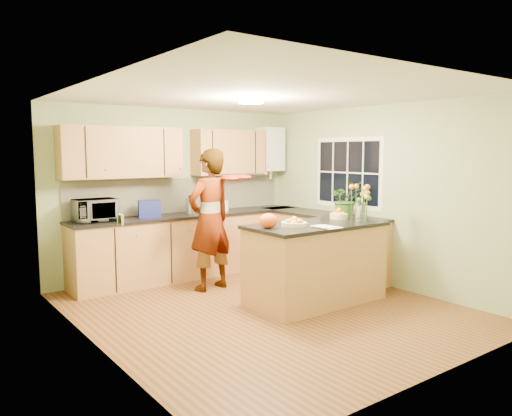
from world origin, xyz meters
TOP-DOWN VIEW (x-y plane):
  - floor at (0.00, 0.00)m, footprint 4.50×4.50m
  - ceiling at (0.00, 0.00)m, footprint 4.00×4.50m
  - wall_back at (0.00, 2.25)m, footprint 4.00×0.02m
  - wall_front at (0.00, -2.25)m, footprint 4.00×0.02m
  - wall_left at (-2.00, 0.00)m, footprint 0.02×4.50m
  - wall_right at (2.00, 0.00)m, footprint 0.02×4.50m
  - back_counter at (0.10, 1.95)m, footprint 3.64×0.62m
  - right_counter at (1.70, 0.85)m, footprint 0.62×2.24m
  - splashback at (0.10, 2.23)m, footprint 3.60×0.02m
  - upper_cabinets at (-0.18, 2.08)m, footprint 3.20×0.34m
  - boiler at (1.70, 2.09)m, footprint 0.40×0.30m
  - window_right at (1.99, 0.60)m, footprint 0.01×1.30m
  - light_switch at (-1.99, -0.60)m, footprint 0.02×0.09m
  - ceiling_lamp at (0.00, 0.30)m, footprint 0.30×0.30m
  - peninsula_island at (0.67, -0.13)m, footprint 1.72×0.88m
  - fruit_dish at (0.32, -0.13)m, footprint 0.31×0.31m
  - orange_bowl at (1.22, 0.02)m, footprint 0.23×0.23m
  - flower_vase at (1.27, -0.31)m, footprint 0.28×0.28m
  - orange_bag at (-0.03, -0.08)m, footprint 0.24×0.21m
  - papers at (0.57, -0.43)m, footprint 0.22×0.30m
  - violinist at (-0.08, 1.14)m, footprint 0.76×0.57m
  - violin at (0.12, 0.92)m, footprint 0.67×0.58m
  - microwave at (-1.33, 1.98)m, footprint 0.54×0.37m
  - blue_box at (-0.59, 1.93)m, footprint 0.35×0.30m
  - kettle at (0.10, 1.96)m, footprint 0.18×0.18m
  - jar_cream at (0.52, 2.00)m, footprint 0.15×0.15m
  - jar_white at (0.65, 1.89)m, footprint 0.11×0.11m
  - potted_plant at (1.70, 0.36)m, footprint 0.57×0.54m

SIDE VIEW (x-z plane):
  - floor at x=0.00m, z-range 0.00..0.00m
  - back_counter at x=0.10m, z-range 0.00..0.94m
  - right_counter at x=1.70m, z-range 0.00..0.94m
  - peninsula_island at x=0.67m, z-range 0.00..0.99m
  - violinist at x=-0.08m, z-range 0.00..1.90m
  - papers at x=0.57m, z-range 0.98..1.00m
  - jar_white at x=0.65m, z-range 0.94..1.11m
  - fruit_dish at x=0.32m, z-range 0.97..1.08m
  - jar_cream at x=0.52m, z-range 0.94..1.12m
  - orange_bowl at x=1.22m, z-range 0.97..1.11m
  - blue_box at x=-0.59m, z-range 0.94..1.18m
  - orange_bag at x=-0.03m, z-range 0.98..1.16m
  - kettle at x=0.10m, z-range 0.91..1.24m
  - microwave at x=-1.33m, z-range 0.94..1.24m
  - potted_plant at x=1.70m, z-range 0.94..1.44m
  - splashback at x=0.10m, z-range 0.94..1.46m
  - wall_back at x=0.00m, z-range 0.00..2.50m
  - wall_front at x=0.00m, z-range 0.00..2.50m
  - wall_left at x=-2.00m, z-range 0.00..2.50m
  - wall_right at x=2.00m, z-range 0.00..2.50m
  - light_switch at x=-1.99m, z-range 1.26..1.34m
  - flower_vase at x=1.27m, z-range 1.07..1.59m
  - violin at x=0.12m, z-range 1.43..1.60m
  - window_right at x=1.99m, z-range 1.02..2.08m
  - upper_cabinets at x=-0.18m, z-range 1.50..2.20m
  - boiler at x=1.70m, z-range 1.47..2.33m
  - ceiling_lamp at x=0.00m, z-range 2.43..2.50m
  - ceiling at x=0.00m, z-range 2.49..2.51m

